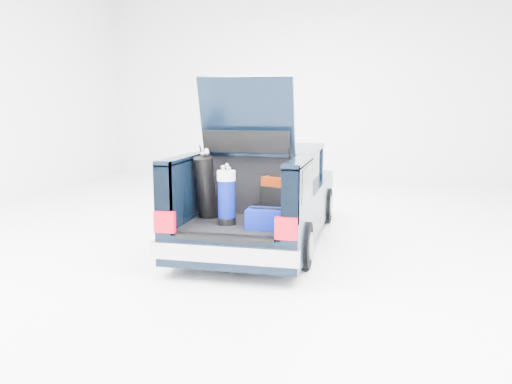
% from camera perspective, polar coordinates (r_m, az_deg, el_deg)
% --- Properties ---
extents(ground, '(14.00, 14.00, 0.00)m').
position_cam_1_polar(ground, '(8.55, 0.77, -5.02)').
color(ground, white).
rests_on(ground, ground).
extents(car, '(1.87, 4.65, 2.47)m').
position_cam_1_polar(car, '(8.51, 0.93, -0.45)').
color(car, black).
rests_on(car, ground).
extents(red_suitcase, '(0.41, 0.35, 0.59)m').
position_cam_1_polar(red_suitcase, '(7.24, 2.17, -0.60)').
color(red_suitcase, '#621903').
rests_on(red_suitcase, car).
extents(black_golf_bag, '(0.37, 0.43, 0.93)m').
position_cam_1_polar(black_golf_bag, '(7.25, -5.28, 0.51)').
color(black_golf_bag, black).
rests_on(black_golf_bag, car).
extents(blue_golf_bag, '(0.27, 0.27, 0.78)m').
position_cam_1_polar(blue_golf_bag, '(6.85, -3.13, -0.53)').
color(blue_golf_bag, black).
rests_on(blue_golf_bag, car).
extents(blue_duffel, '(0.51, 0.33, 0.27)m').
position_cam_1_polar(blue_duffel, '(6.66, 1.26, -2.84)').
color(blue_duffel, '#050F70').
rests_on(blue_duffel, car).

